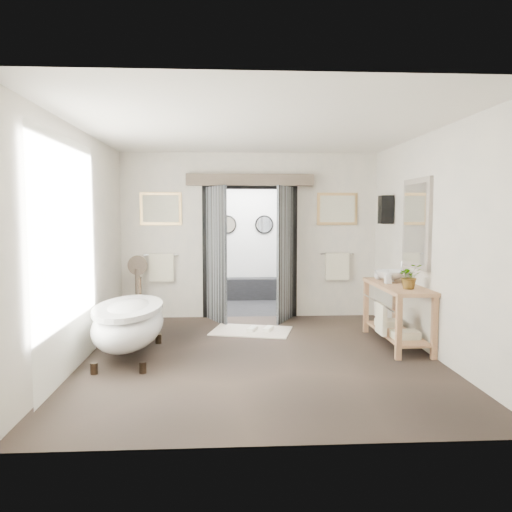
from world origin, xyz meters
name	(u,v)px	position (x,y,z in m)	size (l,w,h in m)	color
ground_plane	(259,356)	(0.00, 0.00, 0.00)	(5.00, 5.00, 0.00)	#48392E
room_shell	(256,212)	(-0.04, -0.11, 1.86)	(4.52, 5.02, 2.91)	beige
shower_room	(247,259)	(0.00, 3.99, 0.91)	(2.22, 2.01, 2.51)	black
back_wall_dressing	(250,229)	(0.00, 2.32, 1.56)	(3.82, 0.77, 2.52)	black
clawfoot_tub	(129,323)	(-1.66, 0.06, 0.45)	(0.84, 1.88, 0.92)	#2F2318
vanity	(396,309)	(1.95, 0.47, 0.51)	(0.57, 1.60, 0.85)	tan
pedestal_mirror	(138,293)	(-1.92, 2.17, 0.49)	(0.34, 0.22, 1.13)	brown
rug	(251,331)	(-0.03, 1.37, 0.01)	(1.20, 0.80, 0.01)	beige
slippers	(260,329)	(0.11, 1.36, 0.04)	(0.44, 0.29, 0.05)	white
basin	(391,276)	(1.98, 0.78, 0.93)	(0.47, 0.47, 0.16)	white
plant	(410,276)	(2.00, 0.08, 1.02)	(0.30, 0.26, 0.34)	gray
soap_bottle_a	(388,277)	(1.87, 0.59, 0.94)	(0.09, 0.09, 0.19)	gray
soap_bottle_b	(379,274)	(1.88, 1.04, 0.93)	(0.13, 0.13, 0.17)	gray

